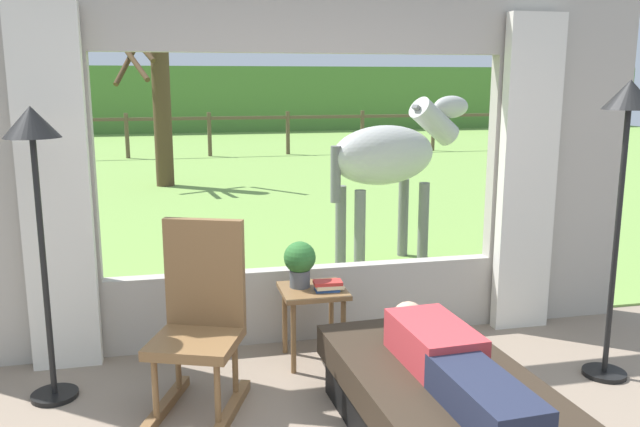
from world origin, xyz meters
name	(u,v)px	position (x,y,z in m)	size (l,w,h in m)	color
back_wall_with_window	(306,174)	(0.00, 2.26, 1.25)	(5.20, 0.12, 2.55)	#ADA599
curtain_panel_left	(55,193)	(-1.69, 2.12, 1.20)	(0.44, 0.10, 2.40)	silver
curtain_panel_right	(527,176)	(1.69, 2.12, 1.20)	(0.44, 0.10, 2.40)	silver
outdoor_pasture_lawn	(214,163)	(0.00, 13.16, 0.01)	(36.00, 21.68, 0.02)	#759E47
distant_hill_ridge	(195,99)	(0.00, 23.00, 1.20)	(36.00, 2.00, 2.40)	#507D37
recliner_sofa	(443,410)	(0.39, 0.59, 0.22)	(0.99, 1.75, 0.42)	black
reclining_person	(449,360)	(0.39, 0.54, 0.52)	(0.37, 1.44, 0.22)	#B23338
rocking_chair	(200,319)	(-0.82, 1.36, 0.55)	(0.67, 0.80, 1.12)	brown
side_table	(313,302)	(-0.04, 1.84, 0.43)	(0.44, 0.44, 0.52)	brown
potted_plant	(300,261)	(-0.12, 1.90, 0.70)	(0.22, 0.22, 0.32)	#4C5156
book_stack	(328,286)	(0.05, 1.77, 0.56)	(0.20, 0.13, 0.07)	#23478C
floor_lamp_left	(35,166)	(-1.71, 1.65, 1.43)	(0.32, 0.32, 1.78)	black
floor_lamp_right	(626,141)	(1.79, 1.18, 1.55)	(0.32, 0.32, 1.92)	black
horse	(390,156)	(1.23, 4.01, 1.16)	(1.80, 1.00, 1.73)	#B2B2AD
pasture_tree	(160,99)	(-1.11, 9.84, 1.57)	(1.40, 1.62, 3.26)	#4C3823
pasture_fence_line	(209,127)	(0.00, 14.43, 0.74)	(16.10, 0.10, 1.10)	brown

